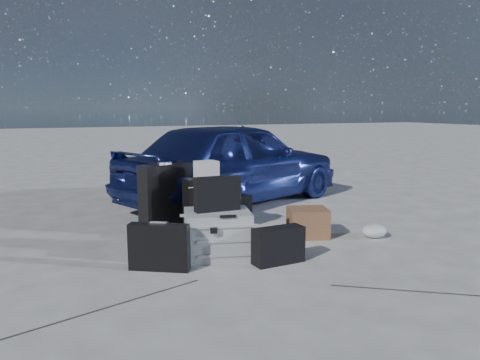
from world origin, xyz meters
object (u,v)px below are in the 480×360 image
pelican_case (218,234)px  suitcase_left (166,198)px  briefcase (159,247)px  duffel_bag (224,210)px  car (235,162)px  suitcase_right (208,206)px  cardboard_box (308,222)px

pelican_case → suitcase_left: 1.10m
briefcase → duffel_bag: 1.65m
car → suitcase_right: car is taller
pelican_case → duffel_bag: (0.51, 1.10, -0.05)m
suitcase_left → cardboard_box: suitcase_left is taller
briefcase → suitcase_right: suitcase_right is taller
briefcase → cardboard_box: bearing=44.2°
pelican_case → car: bearing=77.9°
briefcase → suitcase_right: bearing=81.3°
suitcase_right → car: bearing=50.8°
car → briefcase: size_ratio=6.84×
pelican_case → duffel_bag: size_ratio=0.92×
car → briefcase: 2.87m
pelican_case → briefcase: pelican_case is taller
duffel_bag → briefcase: bearing=-146.9°
pelican_case → duffel_bag: pelican_case is taller
suitcase_left → car: bearing=20.9°
car → briefcase: car is taller
suitcase_right → duffel_bag: 0.49m
duffel_bag → pelican_case: bearing=-130.5°
pelican_case → duffel_bag: 1.22m
briefcase → pelican_case: bearing=45.1°
pelican_case → suitcase_right: bearing=91.2°
cardboard_box → pelican_case: bearing=-167.6°
pelican_case → cardboard_box: bearing=27.2°
briefcase → suitcase_right: size_ratio=0.83×
suitcase_left → duffel_bag: suitcase_left is taller
pelican_case → cardboard_box: pelican_case is taller
car → suitcase_left: car is taller
suitcase_right → cardboard_box: 1.07m
pelican_case → briefcase: (-0.58, -0.14, -0.01)m
duffel_bag → cardboard_box: (0.60, -0.86, -0.01)m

